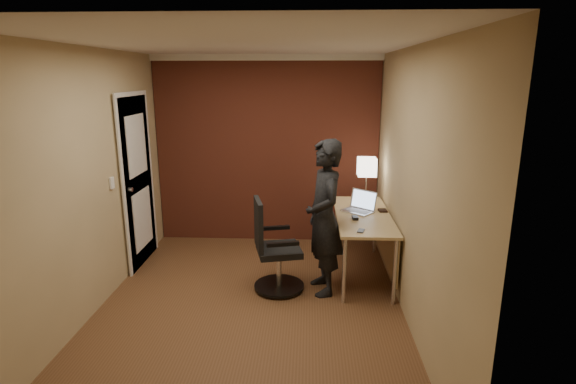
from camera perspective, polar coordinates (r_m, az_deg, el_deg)
The scene contains 9 objects.
room at distance 5.67m, azimuth -5.85°, elevation 5.71°, with size 4.00×4.00×4.00m.
desk at distance 5.15m, azimuth 10.26°, elevation -4.14°, with size 0.60×1.50×0.73m.
desk_lamp at distance 5.57m, azimuth 9.98°, elevation 3.10°, with size 0.22×0.22×0.54m.
laptop at distance 5.20m, azimuth 9.16°, elevation -1.71°, with size 0.42×0.41×0.23m.
mouse at distance 4.91m, azimuth 8.51°, elevation -3.26°, with size 0.06×0.10×0.03m, color black.
phone at distance 4.55m, azimuth 9.24°, elevation -4.88°, with size 0.06×0.12×0.01m, color black.
wallet at distance 5.24m, azimuth 11.92°, elevation -2.30°, with size 0.09×0.11×0.02m, color black.
office_chair at distance 4.77m, azimuth -1.92°, elevation -7.59°, with size 0.54×0.61×0.99m.
person at distance 4.64m, azimuth 4.62°, elevation -3.29°, with size 0.59×0.39×1.63m, color black.
Camera 1 is at (0.56, -4.00, 2.24)m, focal length 28.00 mm.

